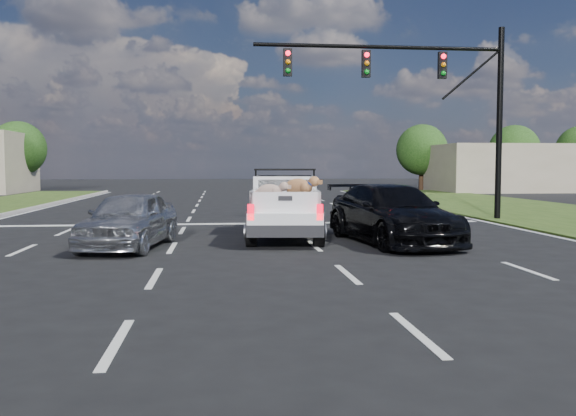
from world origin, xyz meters
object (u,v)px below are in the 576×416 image
at_px(silver_sedan, 129,219).
at_px(black_coupe, 392,214).
at_px(traffic_signal, 436,90).
at_px(pickup_truck, 285,205).

distance_m(silver_sedan, black_coupe, 6.64).
bearing_deg(silver_sedan, black_coupe, 11.71).
bearing_deg(traffic_signal, black_coupe, -118.79).
relative_size(pickup_truck, black_coupe, 1.01).
distance_m(pickup_truck, silver_sedan, 4.40).
relative_size(traffic_signal, silver_sedan, 2.21).
relative_size(silver_sedan, black_coupe, 0.79).
distance_m(traffic_signal, black_coupe, 7.99).
height_order(traffic_signal, pickup_truck, traffic_signal).
bearing_deg(black_coupe, pickup_truck, 140.48).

